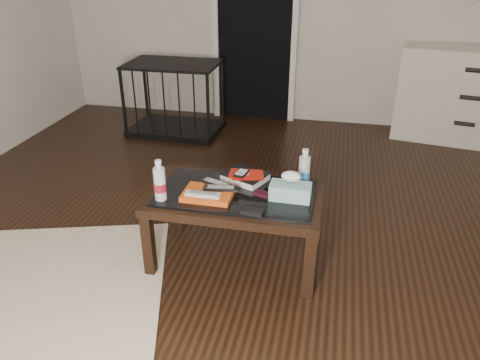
{
  "coord_description": "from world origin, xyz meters",
  "views": [
    {
      "loc": [
        0.51,
        -2.51,
        1.74
      ],
      "look_at": [
        0.01,
        -0.2,
        0.55
      ],
      "focal_mm": 35.0,
      "sensor_mm": 36.0,
      "label": 1
    }
  ],
  "objects_px": {
    "dresser": "(463,95)",
    "water_bottle_left": "(160,180)",
    "tissue_box": "(290,191)",
    "pet_crate": "(175,110)",
    "textbook": "(245,177)",
    "water_bottle_right": "(304,168)",
    "coffee_table": "(236,202)"
  },
  "relations": [
    {
      "from": "pet_crate",
      "to": "water_bottle_left",
      "type": "bearing_deg",
      "value": -69.27
    },
    {
      "from": "pet_crate",
      "to": "water_bottle_right",
      "type": "xyz_separation_m",
      "value": [
        1.47,
        -1.88,
        0.35
      ]
    },
    {
      "from": "dresser",
      "to": "water_bottle_left",
      "type": "bearing_deg",
      "value": -119.0
    },
    {
      "from": "dresser",
      "to": "coffee_table",
      "type": "bearing_deg",
      "value": -115.08
    },
    {
      "from": "coffee_table",
      "to": "dresser",
      "type": "distance_m",
      "value": 2.95
    },
    {
      "from": "water_bottle_left",
      "to": "water_bottle_right",
      "type": "xyz_separation_m",
      "value": [
        0.77,
        0.32,
        0.0
      ]
    },
    {
      "from": "textbook",
      "to": "tissue_box",
      "type": "distance_m",
      "value": 0.34
    },
    {
      "from": "dresser",
      "to": "pet_crate",
      "type": "bearing_deg",
      "value": -162.09
    },
    {
      "from": "coffee_table",
      "to": "water_bottle_right",
      "type": "distance_m",
      "value": 0.44
    },
    {
      "from": "dresser",
      "to": "textbook",
      "type": "bearing_deg",
      "value": -116.69
    },
    {
      "from": "pet_crate",
      "to": "water_bottle_right",
      "type": "relative_size",
      "value": 3.92
    },
    {
      "from": "textbook",
      "to": "water_bottle_left",
      "type": "relative_size",
      "value": 1.05
    },
    {
      "from": "water_bottle_left",
      "to": "coffee_table",
      "type": "bearing_deg",
      "value": 22.89
    },
    {
      "from": "water_bottle_right",
      "to": "tissue_box",
      "type": "xyz_separation_m",
      "value": [
        -0.06,
        -0.17,
        -0.07
      ]
    },
    {
      "from": "coffee_table",
      "to": "textbook",
      "type": "xyz_separation_m",
      "value": [
        0.02,
        0.16,
        0.09
      ]
    },
    {
      "from": "tissue_box",
      "to": "water_bottle_left",
      "type": "bearing_deg",
      "value": -166.74
    },
    {
      "from": "pet_crate",
      "to": "water_bottle_left",
      "type": "height_order",
      "value": "pet_crate"
    },
    {
      "from": "coffee_table",
      "to": "water_bottle_left",
      "type": "distance_m",
      "value": 0.47
    },
    {
      "from": "water_bottle_left",
      "to": "water_bottle_right",
      "type": "bearing_deg",
      "value": 22.65
    },
    {
      "from": "pet_crate",
      "to": "water_bottle_right",
      "type": "bearing_deg",
      "value": -48.84
    },
    {
      "from": "coffee_table",
      "to": "tissue_box",
      "type": "bearing_deg",
      "value": -2.09
    },
    {
      "from": "water_bottle_right",
      "to": "tissue_box",
      "type": "distance_m",
      "value": 0.19
    },
    {
      "from": "dresser",
      "to": "textbook",
      "type": "xyz_separation_m",
      "value": [
        -1.69,
        -2.25,
        0.03
      ]
    },
    {
      "from": "textbook",
      "to": "water_bottle_left",
      "type": "distance_m",
      "value": 0.54
    },
    {
      "from": "coffee_table",
      "to": "pet_crate",
      "type": "bearing_deg",
      "value": 118.27
    },
    {
      "from": "textbook",
      "to": "dresser",
      "type": "bearing_deg",
      "value": 76.91
    },
    {
      "from": "water_bottle_left",
      "to": "tissue_box",
      "type": "xyz_separation_m",
      "value": [
        0.71,
        0.16,
        -0.07
      ]
    },
    {
      "from": "tissue_box",
      "to": "water_bottle_right",
      "type": "bearing_deg",
      "value": 71.12
    },
    {
      "from": "water_bottle_left",
      "to": "tissue_box",
      "type": "bearing_deg",
      "value": 12.4
    },
    {
      "from": "water_bottle_left",
      "to": "pet_crate",
      "type": "bearing_deg",
      "value": 107.53
    },
    {
      "from": "dresser",
      "to": "water_bottle_left",
      "type": "distance_m",
      "value": 3.33
    },
    {
      "from": "pet_crate",
      "to": "textbook",
      "type": "distance_m",
      "value": 2.19
    }
  ]
}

